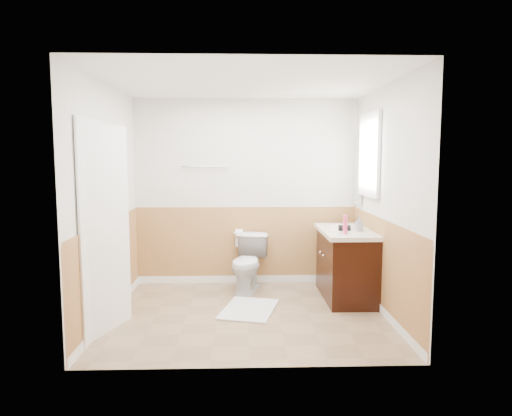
{
  "coord_description": "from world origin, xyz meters",
  "views": [
    {
      "loc": [
        -0.06,
        -4.87,
        1.71
      ],
      "look_at": [
        0.1,
        0.25,
        1.15
      ],
      "focal_mm": 31.96,
      "sensor_mm": 36.0,
      "label": 1
    }
  ],
  "objects_px": {
    "toilet": "(248,263)",
    "vanity_cabinet": "(346,266)",
    "soap_dispenser": "(359,224)",
    "bath_mat": "(249,309)",
    "lotion_bottle": "(345,225)"
  },
  "relations": [
    {
      "from": "toilet",
      "to": "vanity_cabinet",
      "type": "relative_size",
      "value": 0.65
    },
    {
      "from": "soap_dispenser",
      "to": "bath_mat",
      "type": "bearing_deg",
      "value": -166.86
    },
    {
      "from": "toilet",
      "to": "lotion_bottle",
      "type": "relative_size",
      "value": 3.27
    },
    {
      "from": "toilet",
      "to": "bath_mat",
      "type": "xyz_separation_m",
      "value": [
        0.0,
        -0.77,
        -0.35
      ]
    },
    {
      "from": "vanity_cabinet",
      "to": "toilet",
      "type": "bearing_deg",
      "value": 164.42
    },
    {
      "from": "vanity_cabinet",
      "to": "bath_mat",
      "type": "bearing_deg",
      "value": -160.03
    },
    {
      "from": "vanity_cabinet",
      "to": "lotion_bottle",
      "type": "height_order",
      "value": "lotion_bottle"
    },
    {
      "from": "bath_mat",
      "to": "lotion_bottle",
      "type": "bearing_deg",
      "value": 4.56
    },
    {
      "from": "toilet",
      "to": "soap_dispenser",
      "type": "bearing_deg",
      "value": -4.62
    },
    {
      "from": "vanity_cabinet",
      "to": "soap_dispenser",
      "type": "bearing_deg",
      "value": -46.71
    },
    {
      "from": "vanity_cabinet",
      "to": "soap_dispenser",
      "type": "height_order",
      "value": "soap_dispenser"
    },
    {
      "from": "toilet",
      "to": "lotion_bottle",
      "type": "xyz_separation_m",
      "value": [
        1.1,
        -0.68,
        0.6
      ]
    },
    {
      "from": "bath_mat",
      "to": "lotion_bottle",
      "type": "relative_size",
      "value": 3.64
    },
    {
      "from": "bath_mat",
      "to": "lotion_bottle",
      "type": "distance_m",
      "value": 1.45
    },
    {
      "from": "toilet",
      "to": "soap_dispenser",
      "type": "height_order",
      "value": "soap_dispenser"
    }
  ]
}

